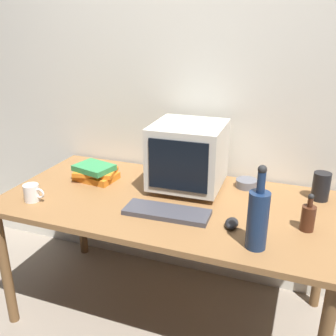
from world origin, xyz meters
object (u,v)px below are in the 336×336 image
at_px(book_stack, 95,172).
at_px(crt_monitor, 188,155).
at_px(computer_mouse, 232,223).
at_px(metal_canister, 321,186).
at_px(bottle_short, 308,217).
at_px(bottle_tall, 258,218).
at_px(mug, 32,193).
at_px(keyboard, 167,212).
at_px(cd_spindle, 246,183).

bearing_deg(book_stack, crt_monitor, 8.71).
relative_size(computer_mouse, metal_canister, 0.67).
bearing_deg(metal_canister, bottle_short, -98.26).
xyz_separation_m(computer_mouse, bottle_tall, (0.13, -0.13, 0.12)).
bearing_deg(bottle_tall, mug, 178.40).
relative_size(keyboard, mug, 3.50).
bearing_deg(keyboard, computer_mouse, -3.90).
bearing_deg(mug, crt_monitor, 32.21).
relative_size(bottle_tall, cd_spindle, 3.05).
distance_m(bottle_short, book_stack, 1.20).
height_order(keyboard, cd_spindle, cd_spindle).
bearing_deg(crt_monitor, cd_spindle, 22.21).
relative_size(keyboard, cd_spindle, 3.50).
height_order(computer_mouse, bottle_short, bottle_short).
relative_size(computer_mouse, cd_spindle, 0.83).
bearing_deg(bottle_tall, metal_canister, 66.93).
height_order(book_stack, metal_canister, metal_canister).
xyz_separation_m(bottle_short, book_stack, (-1.19, 0.17, -0.02)).
xyz_separation_m(crt_monitor, bottle_tall, (0.45, -0.48, -0.05)).
distance_m(computer_mouse, bottle_tall, 0.22).
bearing_deg(bottle_short, metal_canister, 81.74).
bearing_deg(bottle_tall, computer_mouse, 134.10).
xyz_separation_m(keyboard, book_stack, (-0.55, 0.26, 0.03)).
height_order(mug, cd_spindle, mug).
height_order(book_stack, mug, book_stack).
bearing_deg(cd_spindle, keyboard, -123.22).
bearing_deg(cd_spindle, bottle_tall, -76.79).
height_order(crt_monitor, cd_spindle, crt_monitor).
distance_m(computer_mouse, mug, 1.04).
relative_size(bottle_short, metal_canister, 1.20).
xyz_separation_m(crt_monitor, cd_spindle, (0.31, 0.13, -0.17)).
xyz_separation_m(crt_monitor, mug, (-0.71, -0.45, -0.15)).
bearing_deg(keyboard, mug, -174.18).
height_order(crt_monitor, keyboard, crt_monitor).
bearing_deg(computer_mouse, book_stack, 160.23).
height_order(crt_monitor, mug, crt_monitor).
distance_m(bottle_tall, metal_canister, 0.63).
xyz_separation_m(computer_mouse, book_stack, (-0.87, 0.26, 0.03)).
bearing_deg(crt_monitor, book_stack, -171.29).
relative_size(computer_mouse, bottle_short, 0.56).
xyz_separation_m(keyboard, mug, (-0.71, -0.11, 0.03)).
height_order(computer_mouse, cd_spindle, cd_spindle).
xyz_separation_m(book_stack, cd_spindle, (0.85, 0.21, -0.02)).
bearing_deg(mug, bottle_short, 8.01).
bearing_deg(keyboard, crt_monitor, 87.98).
bearing_deg(crt_monitor, computer_mouse, -46.99).
relative_size(bottle_tall, book_stack, 1.41).
distance_m(bottle_tall, bottle_short, 0.31).
xyz_separation_m(crt_monitor, bottle_short, (0.65, -0.26, -0.13)).
xyz_separation_m(bottle_tall, cd_spindle, (-0.14, 0.61, -0.12)).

